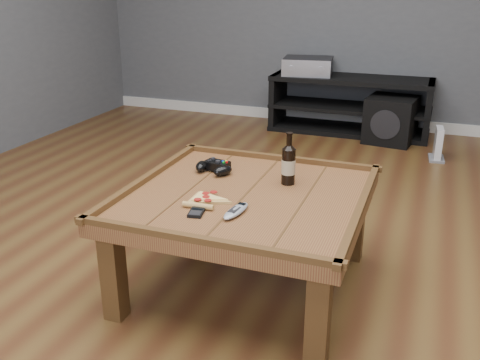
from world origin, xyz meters
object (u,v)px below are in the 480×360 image
(coffee_table, at_px, (246,206))
(pizza_slice, at_px, (205,200))
(game_controller, at_px, (214,167))
(remote_control, at_px, (236,211))
(media_console, at_px, (350,105))
(subwoofer, at_px, (391,120))
(av_receiver, at_px, (308,66))
(beer_bottle, at_px, (288,163))
(smartphone, at_px, (197,212))
(game_console, at_px, (438,145))

(coffee_table, distance_m, pizza_slice, 0.21)
(game_controller, distance_m, remote_control, 0.49)
(media_console, distance_m, subwoofer, 0.43)
(coffee_table, xyz_separation_m, pizza_slice, (-0.13, -0.14, 0.07))
(av_receiver, bearing_deg, beer_bottle, -85.97)
(remote_control, distance_m, av_receiver, 2.99)
(pizza_slice, distance_m, av_receiver, 2.90)
(media_console, bearing_deg, coffee_table, -90.00)
(game_controller, bearing_deg, beer_bottle, 7.48)
(game_controller, distance_m, subwoofer, 2.46)
(remote_control, bearing_deg, beer_bottle, 82.53)
(beer_bottle, distance_m, game_controller, 0.38)
(smartphone, relative_size, subwoofer, 0.25)
(media_console, distance_m, game_console, 0.96)
(remote_control, height_order, subwoofer, remote_control)
(beer_bottle, height_order, game_controller, beer_bottle)
(remote_control, relative_size, av_receiver, 0.39)
(pizza_slice, height_order, subwoofer, pizza_slice)
(coffee_table, distance_m, remote_control, 0.22)
(pizza_slice, bearing_deg, subwoofer, 77.12)
(pizza_slice, distance_m, game_console, 2.54)
(subwoofer, bearing_deg, media_console, 162.40)
(game_controller, bearing_deg, coffee_table, -29.50)
(media_console, height_order, remote_control, media_console)
(game_controller, xyz_separation_m, game_console, (1.01, 2.00, -0.36))
(coffee_table, height_order, smartphone, coffee_table)
(media_console, xyz_separation_m, game_console, (0.78, -0.55, -0.13))
(smartphone, height_order, subwoofer, smartphone)
(av_receiver, bearing_deg, subwoofer, -20.46)
(game_controller, bearing_deg, media_console, 95.69)
(av_receiver, xyz_separation_m, game_console, (1.17, -0.54, -0.46))
(subwoofer, xyz_separation_m, game_console, (0.39, -0.37, -0.08))
(pizza_slice, height_order, av_receiver, av_receiver)
(beer_bottle, bearing_deg, pizza_slice, -129.83)
(remote_control, relative_size, subwoofer, 0.42)
(smartphone, height_order, game_console, smartphone)
(media_console, xyz_separation_m, av_receiver, (-0.40, -0.01, 0.33))
(subwoofer, bearing_deg, smartphone, -92.05)
(beer_bottle, bearing_deg, remote_control, -104.87)
(beer_bottle, height_order, remote_control, beer_bottle)
(media_console, relative_size, remote_control, 7.66)
(media_console, distance_m, av_receiver, 0.52)
(av_receiver, distance_m, subwoofer, 0.88)
(pizza_slice, height_order, game_console, pizza_slice)
(coffee_table, height_order, game_controller, game_controller)
(game_controller, distance_m, pizza_slice, 0.36)
(smartphone, bearing_deg, av_receiver, 84.82)
(pizza_slice, distance_m, smartphone, 0.12)
(media_console, relative_size, pizza_slice, 5.82)
(smartphone, relative_size, remote_control, 0.60)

